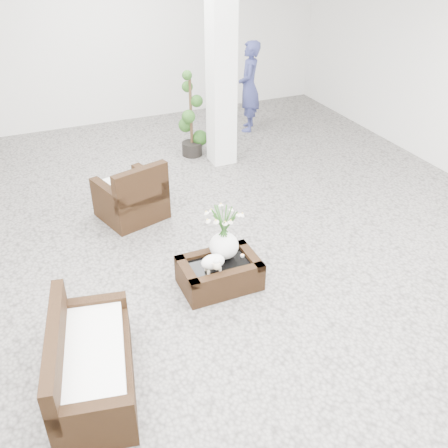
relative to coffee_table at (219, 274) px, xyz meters
name	(u,v)px	position (x,y,z in m)	size (l,w,h in m)	color
ground	(221,262)	(0.19, 0.41, -0.16)	(11.00, 11.00, 0.00)	gray
column	(221,59)	(1.39, 3.21, 1.59)	(0.40, 0.40, 3.50)	white
coffee_table	(219,274)	(0.00, 0.00, 0.00)	(0.90, 0.60, 0.31)	black
sheep_figurine	(213,263)	(-0.12, -0.10, 0.26)	(0.28, 0.23, 0.21)	white
planter_narcissus	(224,228)	(0.10, 0.10, 0.56)	(0.44, 0.44, 0.80)	white
tealight	(242,255)	(0.30, 0.02, 0.17)	(0.04, 0.04, 0.03)	white
armchair	(130,189)	(-0.54, 1.96, 0.28)	(0.82, 0.78, 0.87)	black
loveseat	(92,357)	(-1.62, -0.93, 0.22)	(1.42, 0.68, 0.75)	black
topiary	(191,115)	(1.00, 3.65, 0.59)	(0.40, 0.40, 1.50)	#214616
shopper	(249,87)	(2.48, 4.39, 0.70)	(0.63, 0.41, 1.72)	navy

